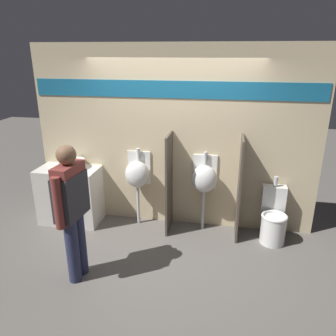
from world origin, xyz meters
The scene contains 11 objects.
ground_plane centered at (0.00, 0.00, 0.00)m, with size 16.00×16.00×0.00m, color #5B5651.
display_wall centered at (0.00, 0.60, 1.36)m, with size 4.21×0.07×2.70m.
sink_counter centered at (-1.59, 0.31, 0.44)m, with size 0.93×0.52×0.89m.
sink_basin centered at (-1.54, 0.36, 0.95)m, with size 0.41×0.41×0.27m.
cell_phone centered at (-1.31, 0.20, 0.89)m, with size 0.07×0.14×0.01m.
divider_near_counter centered at (-0.02, 0.33, 0.75)m, with size 0.03×0.48×1.49m.
divider_mid centered at (0.99, 0.33, 0.75)m, with size 0.03×0.48×1.49m.
urinal_near_counter centered at (-0.52, 0.44, 0.82)m, with size 0.37×0.28×1.20m.
urinal_far centered at (0.49, 0.44, 0.82)m, with size 0.37×0.28×1.20m.
toilet centered at (1.50, 0.29, 0.32)m, with size 0.36×0.52×0.91m.
person_in_vest centered at (-0.89, -0.97, 0.96)m, with size 0.25×0.58×1.65m.
Camera 1 is at (0.77, -4.04, 2.59)m, focal length 35.00 mm.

